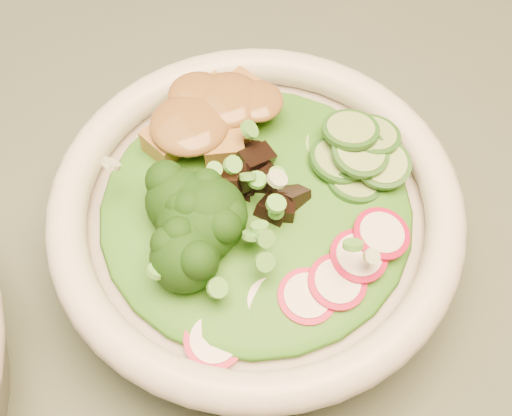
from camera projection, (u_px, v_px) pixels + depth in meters
salad_bowl at (256, 224)px, 0.44m from camera, size 0.25×0.25×0.07m
lettuce_bed at (256, 207)px, 0.43m from camera, size 0.19×0.19×0.02m
broccoli_florets at (169, 242)px, 0.40m from camera, size 0.08×0.07×0.04m
radish_slices at (317, 283)px, 0.40m from camera, size 0.10×0.04×0.02m
cucumber_slices at (342, 156)px, 0.43m from camera, size 0.07×0.07×0.03m
mushroom_heap at (246, 182)px, 0.42m from camera, size 0.07×0.07×0.04m
tofu_cubes at (209, 128)px, 0.44m from camera, size 0.09×0.06×0.03m
peanut_sauce at (208, 116)px, 0.43m from camera, size 0.07×0.05×0.01m
scallion_garnish at (256, 187)px, 0.41m from camera, size 0.18×0.18×0.02m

